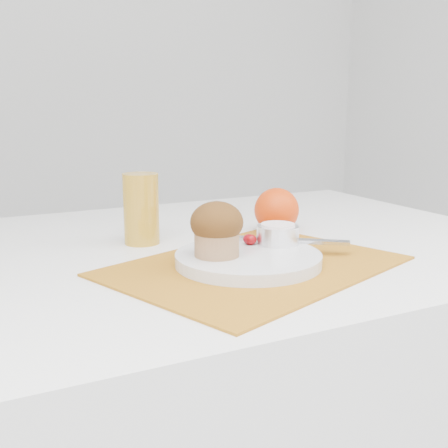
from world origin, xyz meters
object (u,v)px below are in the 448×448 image
table (192,442)px  orange (277,210)px  plate (248,259)px  muffin (217,229)px  juice_glass (141,209)px

table → orange: bearing=6.7°
table → plate: size_ratio=5.50×
muffin → juice_glass: bearing=103.1°
orange → muffin: 0.27m
juice_glass → plate: bearing=-65.6°
plate → orange: 0.24m
table → muffin: (-0.02, -0.15, 0.44)m
plate → juice_glass: juice_glass is taller
table → plate: bearing=-79.1°
plate → orange: orange is taller
plate → muffin: size_ratio=2.71×
table → plate: 0.42m
plate → orange: size_ratio=2.60×
plate → muffin: muffin is taller
table → juice_glass: bearing=140.0°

